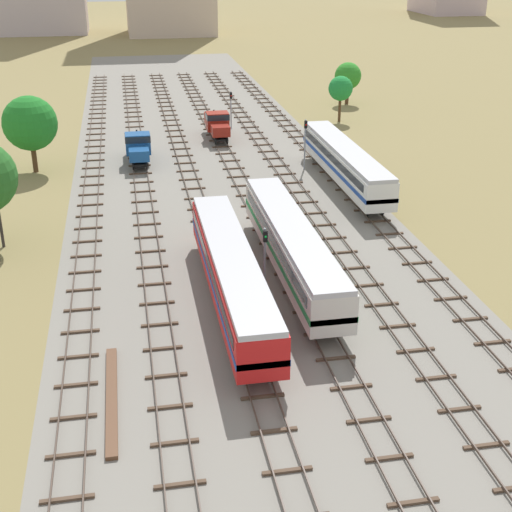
% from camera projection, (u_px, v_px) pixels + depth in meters
% --- Properties ---
extents(ground_plane, '(480.00, 480.00, 0.00)m').
position_uv_depth(ground_plane, '(214.00, 177.00, 74.54)').
color(ground_plane, olive).
extents(ballast_bed, '(28.97, 176.00, 0.01)m').
position_uv_depth(ballast_bed, '(214.00, 177.00, 74.54)').
color(ballast_bed, gray).
rests_on(ballast_bed, ground).
extents(track_far_left, '(2.40, 126.00, 0.29)m').
position_uv_depth(track_far_left, '(92.00, 180.00, 73.30)').
color(track_far_left, '#47382D').
rests_on(track_far_left, ground).
extents(track_left, '(2.40, 126.00, 0.29)m').
position_uv_depth(track_left, '(141.00, 177.00, 74.13)').
color(track_left, '#47382D').
rests_on(track_left, ground).
extents(track_centre_left, '(2.40, 126.00, 0.29)m').
position_uv_depth(track_centre_left, '(189.00, 175.00, 74.97)').
color(track_centre_left, '#47382D').
rests_on(track_centre_left, ground).
extents(track_centre, '(2.40, 126.00, 0.29)m').
position_uv_depth(track_centre, '(236.00, 172.00, 75.80)').
color(track_centre, '#47382D').
rests_on(track_centre, ground).
extents(track_centre_right, '(2.40, 126.00, 0.29)m').
position_uv_depth(track_centre_right, '(282.00, 169.00, 76.64)').
color(track_centre_right, '#47382D').
rests_on(track_centre_right, ground).
extents(track_right, '(2.40, 126.00, 0.29)m').
position_uv_depth(track_right, '(327.00, 167.00, 77.47)').
color(track_right, '#47382D').
rests_on(track_right, ground).
extents(passenger_coach_centre_left_nearest, '(2.96, 22.00, 3.80)m').
position_uv_depth(passenger_coach_centre_left_nearest, '(232.00, 271.00, 47.25)').
color(passenger_coach_centre_left_nearest, red).
rests_on(passenger_coach_centre_left_nearest, ground).
extents(passenger_coach_centre_near, '(2.96, 22.00, 3.80)m').
position_uv_depth(passenger_coach_centre_near, '(292.00, 243.00, 51.56)').
color(passenger_coach_centre_near, beige).
rests_on(passenger_coach_centre_near, ground).
extents(passenger_coach_right_mid, '(2.96, 22.00, 3.80)m').
position_uv_depth(passenger_coach_right_mid, '(345.00, 161.00, 70.80)').
color(passenger_coach_right_mid, white).
rests_on(passenger_coach_right_mid, ground).
extents(shunter_loco_left_midfar, '(2.74, 8.46, 3.10)m').
position_uv_depth(shunter_loco_left_midfar, '(138.00, 145.00, 78.65)').
color(shunter_loco_left_midfar, '#194C8C').
rests_on(shunter_loco_left_midfar, ground).
extents(shunter_loco_centre_far, '(2.74, 8.46, 3.10)m').
position_uv_depth(shunter_loco_centre_far, '(217.00, 123.00, 88.22)').
color(shunter_loco_centre_far, maroon).
rests_on(shunter_loco_centre_far, ground).
extents(signal_post_nearest, '(0.28, 0.47, 4.86)m').
position_uv_depth(signal_post_nearest, '(231.00, 105.00, 92.53)').
color(signal_post_nearest, gray).
rests_on(signal_post_nearest, ground).
extents(signal_post_near, '(0.28, 0.47, 5.44)m').
position_uv_depth(signal_post_near, '(305.00, 138.00, 75.70)').
color(signal_post_near, gray).
rests_on(signal_post_near, ground).
extents(signal_post_mid, '(0.28, 0.47, 4.96)m').
position_uv_depth(signal_post_mid, '(265.00, 253.00, 48.61)').
color(signal_post_mid, gray).
rests_on(signal_post_mid, ground).
extents(lineside_tree_0, '(5.68, 5.68, 8.09)m').
position_uv_depth(lineside_tree_0, '(30.00, 123.00, 74.21)').
color(lineside_tree_0, '#4C331E').
rests_on(lineside_tree_0, ground).
extents(lineside_tree_2, '(3.96, 3.96, 6.17)m').
position_uv_depth(lineside_tree_2, '(348.00, 76.00, 106.16)').
color(lineside_tree_2, '#4C331E').
rests_on(lineside_tree_2, ground).
extents(lineside_tree_3, '(3.28, 3.28, 6.13)m').
position_uv_depth(lineside_tree_3, '(341.00, 89.00, 95.68)').
color(lineside_tree_3, '#4C331E').
rests_on(lineside_tree_3, ground).
extents(spare_rail_bundle, '(0.60, 10.00, 0.24)m').
position_uv_depth(spare_rail_bundle, '(112.00, 398.00, 38.40)').
color(spare_rail_bundle, brown).
rests_on(spare_rail_bundle, ground).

